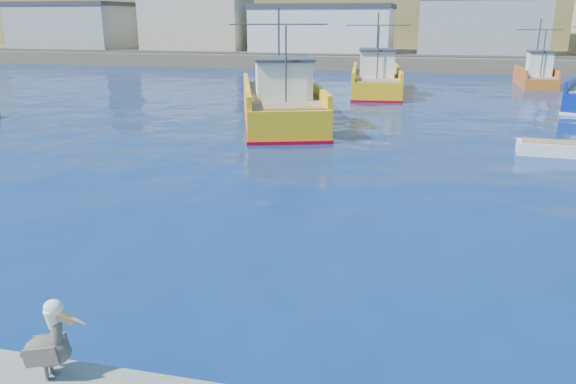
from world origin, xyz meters
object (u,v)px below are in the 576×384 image
object	(u,v)px
trawler_yellow_a	(281,104)
pelican	(49,345)
boat_orange	(536,76)
skiff_mid	(558,150)
trawler_yellow_b	(376,81)

from	to	relation	value
trawler_yellow_a	pelican	bearing A→B (deg)	-83.83
boat_orange	skiff_mid	world-z (taller)	boat_orange
skiff_mid	trawler_yellow_b	bearing A→B (deg)	117.03
boat_orange	pelican	bearing A→B (deg)	-107.26
skiff_mid	pelican	bearing A→B (deg)	-119.40
skiff_mid	pelican	world-z (taller)	pelican
skiff_mid	pelican	size ratio (longest dim) A/B	2.63
trawler_yellow_b	skiff_mid	xyz separation A→B (m)	(10.12, -19.84, -0.79)
boat_orange	trawler_yellow_a	bearing A→B (deg)	-127.75
trawler_yellow_a	trawler_yellow_b	world-z (taller)	trawler_yellow_a
trawler_yellow_a	skiff_mid	distance (m)	15.28
skiff_mid	boat_orange	bearing A→B (deg)	82.82
trawler_yellow_a	pelican	xyz separation A→B (m)	(2.77, -25.67, -0.04)
trawler_yellow_b	pelican	bearing A→B (deg)	-92.12
trawler_yellow_b	skiff_mid	distance (m)	22.29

